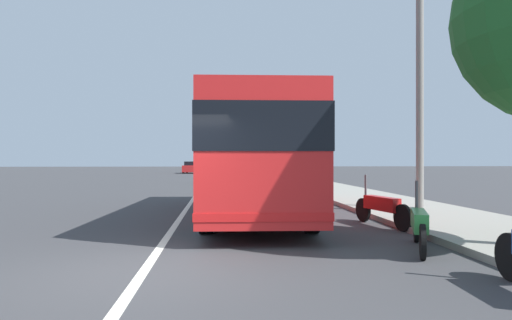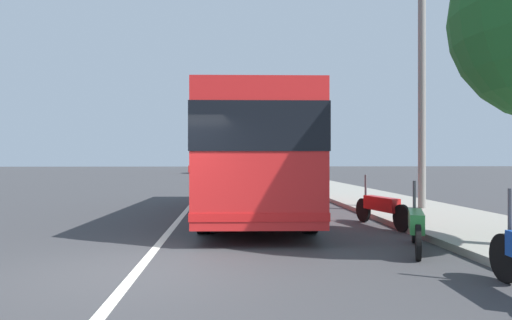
# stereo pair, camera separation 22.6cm
# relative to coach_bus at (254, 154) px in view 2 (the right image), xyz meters

# --- Properties ---
(ground_plane) EXTENTS (220.00, 220.00, 0.00)m
(ground_plane) POSITION_rel_coach_bus_xyz_m (-6.59, 2.15, -1.84)
(ground_plane) COLOR #38383A
(sidewalk_curb) EXTENTS (110.00, 3.60, 0.14)m
(sidewalk_curb) POSITION_rel_coach_bus_xyz_m (3.41, -5.03, -1.77)
(sidewalk_curb) COLOR gray
(sidewalk_curb) RESTS_ON ground
(lane_divider_line) EXTENTS (110.00, 0.16, 0.01)m
(lane_divider_line) POSITION_rel_coach_bus_xyz_m (3.41, 2.15, -1.83)
(lane_divider_line) COLOR silver
(lane_divider_line) RESTS_ON ground
(coach_bus) EXTENTS (10.54, 3.06, 3.21)m
(coach_bus) POSITION_rel_coach_bus_xyz_m (0.00, 0.00, 0.00)
(coach_bus) COLOR red
(coach_bus) RESTS_ON ground
(motorcycle_mid_row) EXTENTS (2.10, 0.88, 1.25)m
(motorcycle_mid_row) POSITION_rel_coach_bus_xyz_m (-5.41, -2.62, -1.37)
(motorcycle_mid_row) COLOR black
(motorcycle_mid_row) RESTS_ON ground
(motorcycle_far_end) EXTENTS (2.30, 0.61, 1.27)m
(motorcycle_far_end) POSITION_rel_coach_bus_xyz_m (-2.52, -3.00, -1.36)
(motorcycle_far_end) COLOR black
(motorcycle_far_end) RESTS_ON ground
(car_ahead_same_lane) EXTENTS (4.64, 1.83, 1.45)m
(car_ahead_same_lane) POSITION_rel_coach_bus_xyz_m (18.02, 0.45, -1.15)
(car_ahead_same_lane) COLOR #2D7238
(car_ahead_same_lane) RESTS_ON ground
(car_behind_bus) EXTENTS (4.59, 2.01, 1.35)m
(car_behind_bus) POSITION_rel_coach_bus_xyz_m (33.88, -0.35, -1.18)
(car_behind_bus) COLOR navy
(car_behind_bus) RESTS_ON ground
(car_far_distant) EXTENTS (4.69, 1.87, 1.59)m
(car_far_distant) POSITION_rel_coach_bus_xyz_m (44.48, 0.19, -1.10)
(car_far_distant) COLOR #2D7238
(car_far_distant) RESTS_ON ground
(car_side_street) EXTENTS (4.79, 2.20, 1.49)m
(car_side_street) POSITION_rel_coach_bus_xyz_m (43.25, 4.55, -1.12)
(car_side_street) COLOR red
(car_side_street) RESTS_ON ground
(utility_pole) EXTENTS (0.24, 0.24, 7.30)m
(utility_pole) POSITION_rel_coach_bus_xyz_m (0.27, -5.32, 1.81)
(utility_pole) COLOR slate
(utility_pole) RESTS_ON ground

